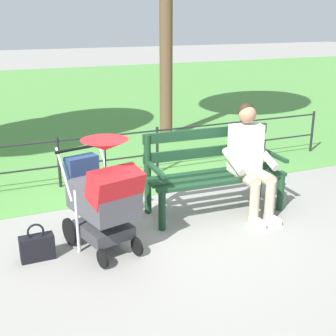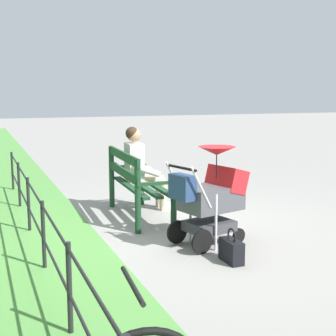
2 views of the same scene
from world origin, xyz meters
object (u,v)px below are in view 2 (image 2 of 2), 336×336
park_bench (135,182)px  person_on_bench (141,166)px  handbag (231,250)px  stroller (211,194)px

park_bench → person_on_bench: bearing=148.1°
park_bench → person_on_bench: person_on_bench is taller
park_bench → handbag: size_ratio=4.39×
person_on_bench → stroller: bearing=7.7°
park_bench → stroller: 1.53m
stroller → person_on_bench: bearing=-172.3°
park_bench → stroller: size_ratio=1.41×
park_bench → handbag: 2.17m
park_bench → handbag: (2.10, 0.38, -0.40)m
stroller → handbag: bearing=-7.9°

